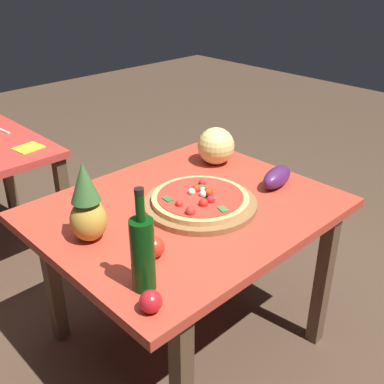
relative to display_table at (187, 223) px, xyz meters
name	(u,v)px	position (x,y,z in m)	size (l,w,h in m)	color
ground_plane	(187,337)	(0.00, 0.00, -0.65)	(10.00, 10.00, 0.00)	#4C3828
display_table	(187,223)	(0.00, 0.00, 0.00)	(1.20, 0.98, 0.74)	brown
pizza_board	(200,204)	(0.04, -0.05, 0.10)	(0.47, 0.47, 0.03)	olive
pizza	(200,198)	(0.04, -0.05, 0.13)	(0.41, 0.41, 0.06)	tan
wine_bottle	(143,253)	(-0.46, -0.29, 0.22)	(0.08, 0.08, 0.35)	#0B380D
pineapple_left	(87,206)	(-0.43, 0.06, 0.22)	(0.13, 0.13, 0.31)	#BC8F35
melon	(216,146)	(0.41, 0.22, 0.18)	(0.18, 0.18, 0.18)	#DECF76
bell_pepper	(90,208)	(-0.34, 0.19, 0.13)	(0.09, 0.09, 0.10)	yellow
eggplant	(277,177)	(0.42, -0.15, 0.13)	(0.20, 0.09, 0.09)	#4B2055
tomato_beside_pepper	(151,302)	(-0.52, -0.39, 0.12)	(0.07, 0.07, 0.07)	red
tomato_at_corner	(154,247)	(-0.33, -0.18, 0.12)	(0.08, 0.08, 0.08)	red
knife_utensil	(1,130)	(-0.16, 1.44, 0.09)	(0.02, 0.18, 0.01)	silver
napkin_folded	(29,148)	(-0.18, 1.06, 0.09)	(0.14, 0.12, 0.01)	yellow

